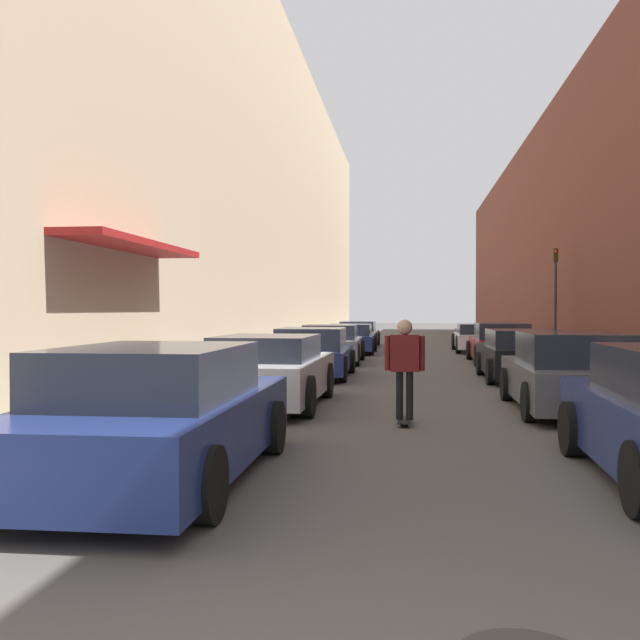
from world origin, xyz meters
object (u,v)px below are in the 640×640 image
(parked_car_left_4, at_px, (350,339))
(parked_car_left_3, at_px, (331,344))
(parked_car_left_2, at_px, (312,354))
(parked_car_left_0, at_px, (159,416))
(skateboarder, at_px, (405,360))
(parked_car_right_3, at_px, (500,344))
(parked_car_right_2, at_px, (523,356))
(parked_car_right_1, at_px, (571,374))
(parked_car_left_1, at_px, (269,371))
(traffic_light, at_px, (555,290))
(parked_car_right_4, at_px, (477,338))
(parked_car_left_5, at_px, (358,334))

(parked_car_left_4, bearing_deg, parked_car_left_3, -91.97)
(parked_car_left_2, bearing_deg, parked_car_left_0, -90.21)
(parked_car_left_4, height_order, skateboarder, skateboarder)
(parked_car_right_3, bearing_deg, parked_car_right_2, -91.52)
(parked_car_right_1, xyz_separation_m, parked_car_right_3, (0.20, 11.16, -0.01))
(parked_car_left_1, xyz_separation_m, parked_car_left_2, (0.03, 5.57, -0.02))
(parked_car_left_2, xyz_separation_m, parked_car_right_1, (5.24, -5.59, 0.04))
(parked_car_left_2, xyz_separation_m, parked_car_right_2, (5.29, -0.14, 0.00))
(parked_car_left_0, distance_m, traffic_light, 19.78)
(parked_car_left_1, relative_size, parked_car_right_2, 1.08)
(parked_car_right_2, bearing_deg, traffic_light, 73.19)
(parked_car_left_3, distance_m, parked_car_right_4, 8.62)
(parked_car_right_1, distance_m, parked_car_right_2, 5.45)
(parked_car_left_1, distance_m, parked_car_right_1, 5.27)
(parked_car_right_2, relative_size, parked_car_right_4, 0.88)
(parked_car_right_2, distance_m, skateboarder, 7.74)
(parked_car_left_2, height_order, parked_car_left_3, parked_car_left_2)
(parked_car_left_0, relative_size, parked_car_left_5, 1.07)
(traffic_light, bearing_deg, parked_car_left_5, 131.18)
(parked_car_left_2, relative_size, parked_car_right_1, 0.96)
(traffic_light, bearing_deg, parked_car_right_1, -99.92)
(parked_car_left_0, bearing_deg, parked_car_right_3, 71.93)
(parked_car_right_2, xyz_separation_m, parked_car_right_4, (-0.03, 11.91, -0.03))
(parked_car_left_4, bearing_deg, parked_car_right_1, -71.91)
(parked_car_left_5, bearing_deg, parked_car_right_4, -35.18)
(parked_car_left_1, bearing_deg, traffic_light, 59.27)
(parked_car_left_0, height_order, parked_car_left_5, parked_car_left_0)
(parked_car_left_0, distance_m, parked_car_left_1, 5.65)
(parked_car_right_3, relative_size, traffic_light, 1.30)
(skateboarder, bearing_deg, parked_car_left_0, -122.21)
(parked_car_left_2, bearing_deg, parked_car_left_1, -90.32)
(parked_car_left_0, xyz_separation_m, parked_car_right_4, (5.30, 22.99, -0.08))
(parked_car_left_5, distance_m, parked_car_right_1, 21.63)
(parked_car_left_2, relative_size, skateboarder, 2.55)
(parked_car_right_4, bearing_deg, parked_car_left_4, -162.00)
(parked_car_left_0, distance_m, parked_car_right_3, 17.67)
(parked_car_left_2, relative_size, parked_car_left_3, 1.02)
(parked_car_left_5, height_order, skateboarder, skateboarder)
(parked_car_right_4, relative_size, skateboarder, 2.86)
(parked_car_left_0, bearing_deg, parked_car_left_3, 90.06)
(parked_car_left_3, xyz_separation_m, parked_car_left_4, (0.18, 5.11, -0.04))
(parked_car_right_2, bearing_deg, parked_car_right_1, -90.48)
(parked_car_left_0, bearing_deg, parked_car_left_1, 89.91)
(traffic_light, bearing_deg, parked_car_left_4, 157.12)
(parked_car_left_0, height_order, traffic_light, traffic_light)
(traffic_light, bearing_deg, parked_car_left_2, -136.75)
(parked_car_left_3, distance_m, parked_car_right_2, 7.40)
(parked_car_left_4, bearing_deg, parked_car_left_0, -90.43)
(parked_car_right_4, xyz_separation_m, skateboarder, (-2.84, -19.08, 0.40))
(parked_car_left_2, height_order, parked_car_right_1, parked_car_right_1)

